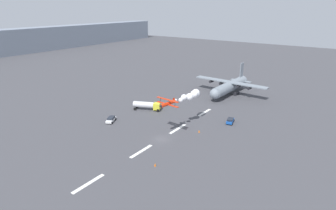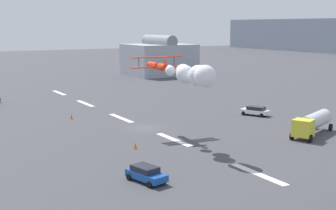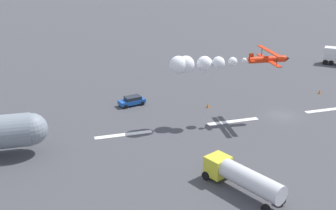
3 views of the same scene
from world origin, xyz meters
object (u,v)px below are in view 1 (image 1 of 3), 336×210
Objects in this scene: stunt_biplane_red at (189,96)px; traffic_cone_near at (155,165)px; followme_car_yellow at (230,120)px; traffic_cone_far at (199,131)px; fuel_tanker_truck at (147,105)px; cargo_transport_plane at (229,87)px; airport_staff_sedan at (111,119)px.

stunt_biplane_red reaches higher than traffic_cone_near.
followme_car_yellow is 6.07× the size of traffic_cone_far.
followme_car_yellow is (5.90, -28.14, -0.93)m from fuel_tanker_truck.
traffic_cone_far is at bearing 158.78° from followme_car_yellow.
traffic_cone_near is (-32.90, 3.72, -0.44)m from followme_car_yellow.
cargo_transport_plane is 35.26m from stunt_biplane_red.
traffic_cone_near is at bearing -114.56° from airport_staff_sedan.
airport_staff_sedan is 29.65m from traffic_cone_near.
traffic_cone_far is at bearing -103.24° from fuel_tanker_truck.
followme_car_yellow is (-26.41, -12.40, -2.63)m from cargo_transport_plane.
cargo_transport_plane is 40.69× the size of traffic_cone_far.
fuel_tanker_truck is at bearing -9.83° from airport_staff_sedan.
stunt_biplane_red is at bearing 129.82° from followme_car_yellow.
airport_staff_sedan is at bearing 120.63° from stunt_biplane_red.
fuel_tanker_truck is at bearing 154.03° from cargo_transport_plane.
followme_car_yellow is 33.11m from traffic_cone_near.
traffic_cone_near is at bearing -137.87° from fuel_tanker_truck.
cargo_transport_plane is at bearing -21.26° from airport_staff_sedan.
traffic_cone_near is (-59.31, -8.68, -3.07)m from cargo_transport_plane.
stunt_biplane_red is 3.63× the size of airport_staff_sedan.
airport_staff_sedan is at bearing 123.85° from followme_car_yellow.
airport_staff_sedan is (-46.99, 18.28, -2.63)m from cargo_transport_plane.
stunt_biplane_red is at bearing -97.59° from fuel_tanker_truck.
airport_staff_sedan is at bearing 65.44° from traffic_cone_near.
followme_car_yellow is at bearing -21.22° from traffic_cone_far.
followme_car_yellow is (8.32, -9.98, -8.23)m from stunt_biplane_red.
cargo_transport_plane reaches higher than traffic_cone_far.
fuel_tanker_truck reaches higher than followme_car_yellow.
fuel_tanker_truck is 12.82× the size of traffic_cone_far.
traffic_cone_near is at bearing -165.70° from stunt_biplane_red.
fuel_tanker_truck is at bearing 76.76° from traffic_cone_far.
fuel_tanker_truck is 1.96× the size of airport_staff_sedan.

